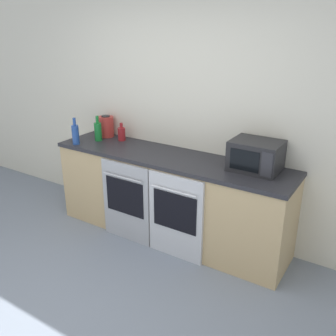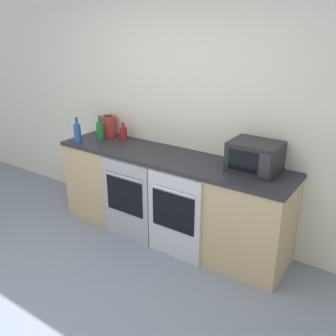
{
  "view_description": "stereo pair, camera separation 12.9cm",
  "coord_description": "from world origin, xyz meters",
  "px_view_note": "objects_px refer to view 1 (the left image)",
  "views": [
    {
      "loc": [
        1.89,
        -1.39,
        2.17
      ],
      "look_at": [
        -0.02,
        1.6,
        0.77
      ],
      "focal_mm": 40.0,
      "sensor_mm": 36.0,
      "label": 1
    },
    {
      "loc": [
        2.0,
        -1.32,
        2.17
      ],
      "look_at": [
        -0.02,
        1.6,
        0.77
      ],
      "focal_mm": 40.0,
      "sensor_mm": 36.0,
      "label": 2
    }
  ],
  "objects_px": {
    "oven_right": "(175,217)",
    "microwave": "(256,156)",
    "bottle_green": "(98,131)",
    "bottle_blue": "(75,134)",
    "kettle": "(106,126)",
    "oven_left": "(126,202)",
    "bottle_red": "(122,134)"
  },
  "relations": [
    {
      "from": "oven_right",
      "to": "microwave",
      "type": "height_order",
      "value": "microwave"
    },
    {
      "from": "microwave",
      "to": "bottle_green",
      "type": "bearing_deg",
      "value": -177.42
    },
    {
      "from": "bottle_blue",
      "to": "kettle",
      "type": "height_order",
      "value": "bottle_blue"
    },
    {
      "from": "oven_left",
      "to": "microwave",
      "type": "bearing_deg",
      "value": 18.73
    },
    {
      "from": "oven_right",
      "to": "bottle_red",
      "type": "relative_size",
      "value": 4.28
    },
    {
      "from": "oven_left",
      "to": "bottle_red",
      "type": "distance_m",
      "value": 0.83
    },
    {
      "from": "bottle_red",
      "to": "bottle_green",
      "type": "bearing_deg",
      "value": -146.25
    },
    {
      "from": "microwave",
      "to": "kettle",
      "type": "bearing_deg",
      "value": 177.14
    },
    {
      "from": "oven_right",
      "to": "bottle_green",
      "type": "bearing_deg",
      "value": 165.22
    },
    {
      "from": "bottle_green",
      "to": "kettle",
      "type": "bearing_deg",
      "value": 100.07
    },
    {
      "from": "microwave",
      "to": "bottle_blue",
      "type": "height_order",
      "value": "bottle_blue"
    },
    {
      "from": "oven_left",
      "to": "kettle",
      "type": "distance_m",
      "value": 1.01
    },
    {
      "from": "microwave",
      "to": "kettle",
      "type": "relative_size",
      "value": 1.78
    },
    {
      "from": "bottle_red",
      "to": "kettle",
      "type": "bearing_deg",
      "value": 173.57
    },
    {
      "from": "oven_right",
      "to": "kettle",
      "type": "xyz_separation_m",
      "value": [
        -1.25,
        0.5,
        0.59
      ]
    },
    {
      "from": "oven_right",
      "to": "bottle_red",
      "type": "distance_m",
      "value": 1.24
    },
    {
      "from": "kettle",
      "to": "oven_right",
      "type": "bearing_deg",
      "value": -21.62
    },
    {
      "from": "microwave",
      "to": "bottle_blue",
      "type": "distance_m",
      "value": 1.96
    },
    {
      "from": "oven_left",
      "to": "oven_right",
      "type": "distance_m",
      "value": 0.6
    },
    {
      "from": "oven_right",
      "to": "bottle_blue",
      "type": "xyz_separation_m",
      "value": [
        -1.34,
        0.09,
        0.59
      ]
    },
    {
      "from": "bottle_red",
      "to": "oven_right",
      "type": "bearing_deg",
      "value": -25.03
    },
    {
      "from": "bottle_blue",
      "to": "kettle",
      "type": "relative_size",
      "value": 1.19
    },
    {
      "from": "oven_right",
      "to": "bottle_red",
      "type": "xyz_separation_m",
      "value": [
        -1.0,
        0.47,
        0.55
      ]
    },
    {
      "from": "bottle_blue",
      "to": "microwave",
      "type": "bearing_deg",
      "value": 9.31
    },
    {
      "from": "oven_right",
      "to": "kettle",
      "type": "relative_size",
      "value": 3.46
    },
    {
      "from": "oven_left",
      "to": "kettle",
      "type": "bearing_deg",
      "value": 142.8
    },
    {
      "from": "bottle_red",
      "to": "kettle",
      "type": "height_order",
      "value": "kettle"
    },
    {
      "from": "microwave",
      "to": "bottle_red",
      "type": "bearing_deg",
      "value": 177.7
    },
    {
      "from": "oven_left",
      "to": "oven_right",
      "type": "bearing_deg",
      "value": 0.0
    },
    {
      "from": "oven_right",
      "to": "kettle",
      "type": "bearing_deg",
      "value": 158.38
    },
    {
      "from": "microwave",
      "to": "kettle",
      "type": "distance_m",
      "value": 1.85
    },
    {
      "from": "oven_left",
      "to": "microwave",
      "type": "relative_size",
      "value": 1.95
    }
  ]
}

